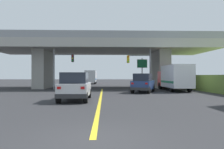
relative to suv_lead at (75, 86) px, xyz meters
The scene contains 10 objects.
ground 16.80m from the suv_lead, 83.87° to the left, with size 160.00×160.00×0.00m, color #2B2B2D.
overpass_bridge 17.29m from the suv_lead, 83.87° to the left, with size 31.31×10.74×7.41m.
lane_divider_stripe 2.87m from the suv_lead, 48.28° to the left, with size 0.20×23.99×0.01m, color yellow.
suv_lead is the anchor object (origin of this frame).
suv_crossing 9.77m from the suv_lead, 50.26° to the left, with size 3.28×4.83×2.02m.
box_truck 14.46m from the suv_lead, 43.85° to the left, with size 2.33×7.31×3.02m.
traffic_signal_nearside 14.19m from the suv_lead, 60.46° to the left, with size 3.09×0.36×5.27m.
traffic_signal_farside 13.27m from the suv_lead, 105.50° to the left, with size 2.64×0.36×5.22m.
highway_sign 16.86m from the suv_lead, 63.77° to the left, with size 1.45×0.17×4.26m.
semi_truck_distant 33.35m from the suv_lead, 91.62° to the left, with size 2.33×6.90×2.91m.
Camera 1 is at (0.33, -6.25, 1.80)m, focal length 35.85 mm.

